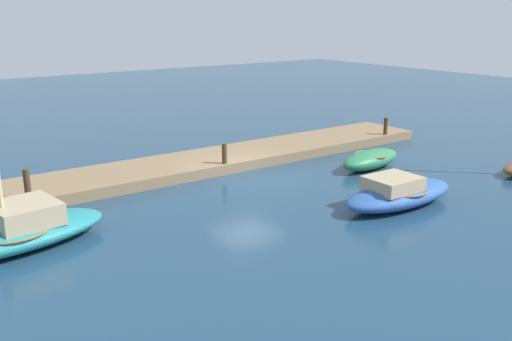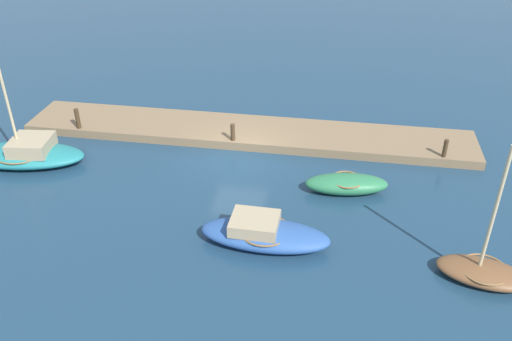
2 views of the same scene
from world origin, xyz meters
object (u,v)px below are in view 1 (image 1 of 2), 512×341
Objects in this scene: motorboat_blue at (398,193)px; mooring_post_mid_west at (224,153)px; rowboat_green at (371,159)px; sailboat_teal at (12,232)px; mooring_post_mid_east at (27,184)px; mooring_post_west at (386,126)px.

motorboat_blue is 5.67× the size of mooring_post_mid_west.
mooring_post_mid_west reaches higher than rowboat_green.
motorboat_blue is 7.42m from mooring_post_mid_west.
mooring_post_mid_west is (-9.06, -2.96, 0.35)m from sailboat_teal.
motorboat_blue is at bearing 110.17° from mooring_post_mid_west.
mooring_post_mid_east is (7.80, 0.00, 0.09)m from mooring_post_mid_west.
mooring_post_mid_west is at bearing -68.77° from motorboat_blue.
mooring_post_west is at bearing -153.08° from rowboat_green.
motorboat_blue is at bearing 45.82° from rowboat_green.
mooring_post_mid_east reaches higher than rowboat_green.
mooring_post_mid_west is at bearing -168.71° from sailboat_teal.
mooring_post_mid_west is at bearing -36.95° from rowboat_green.
mooring_post_mid_east is at bearing -20.87° from rowboat_green.
sailboat_teal is 14.50m from rowboat_green.
mooring_post_west is (-4.27, -3.00, 0.45)m from rowboat_green.
mooring_post_west is at bearing 180.00° from mooring_post_mid_west.
mooring_post_west reaches higher than motorboat_blue.
sailboat_teal reaches higher than mooring_post_west.
sailboat_teal is 9.53m from mooring_post_mid_west.
mooring_post_mid_east is (17.51, 0.00, 0.08)m from mooring_post_west.
rowboat_green is (-2.89, -3.96, -0.07)m from motorboat_blue.
mooring_post_west is 0.83× the size of mooring_post_mid_east.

